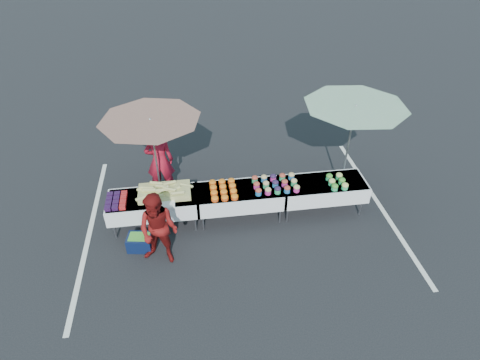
{
  "coord_description": "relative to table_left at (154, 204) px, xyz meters",
  "views": [
    {
      "loc": [
        -0.93,
        -6.52,
        5.9
      ],
      "look_at": [
        0.0,
        0.0,
        1.0
      ],
      "focal_mm": 30.0,
      "sensor_mm": 36.0,
      "label": 1
    }
  ],
  "objects": [
    {
      "name": "ground",
      "position": [
        1.8,
        0.0,
        -0.58
      ],
      "size": [
        80.0,
        80.0,
        0.0
      ],
      "primitive_type": "plane",
      "color": "black"
    },
    {
      "name": "stripe_right",
      "position": [
        5.0,
        0.0,
        -0.58
      ],
      "size": [
        0.1,
        5.0,
        0.0
      ],
      "primitive_type": "cube",
      "color": "silver",
      "rests_on": "ground"
    },
    {
      "name": "vendor",
      "position": [
        0.13,
        1.16,
        0.28
      ],
      "size": [
        0.63,
        0.42,
        1.72
      ],
      "primitive_type": "imported",
      "rotation": [
        0.0,
        0.0,
        3.13
      ],
      "color": "#B4142A",
      "rests_on": "ground"
    },
    {
      "name": "corn_pile",
      "position": [
        0.24,
        0.04,
        0.25
      ],
      "size": [
        1.16,
        0.57,
        0.26
      ],
      "color": "tan",
      "rests_on": "table_left"
    },
    {
      "name": "table_left",
      "position": [
        0.0,
        0.0,
        0.0
      ],
      "size": [
        1.86,
        0.81,
        0.75
      ],
      "color": "white",
      "rests_on": "ground"
    },
    {
      "name": "table_center",
      "position": [
        1.8,
        0.0,
        0.0
      ],
      "size": [
        1.86,
        0.81,
        0.75
      ],
      "color": "white",
      "rests_on": "ground"
    },
    {
      "name": "umbrella_left",
      "position": [
        0.1,
        0.8,
        1.34
      ],
      "size": [
        2.4,
        2.4,
        2.13
      ],
      "rotation": [
        0.0,
        0.0,
        0.17
      ],
      "color": "black",
      "rests_on": "ground"
    },
    {
      "name": "plastic_bags",
      "position": [
        0.3,
        -0.3,
        0.19
      ],
      "size": [
        0.3,
        0.25,
        0.05
      ],
      "primitive_type": "cube",
      "color": "white",
      "rests_on": "table_left"
    },
    {
      "name": "potato_cups",
      "position": [
        2.55,
        0.0,
        0.25
      ],
      "size": [
        0.94,
        0.58,
        0.16
      ],
      "color": "#2265A1",
      "rests_on": "table_right"
    },
    {
      "name": "berry_punnets",
      "position": [
        -0.71,
        -0.06,
        0.21
      ],
      "size": [
        0.4,
        0.54,
        0.08
      ],
      "color": "black",
      "rests_on": "table_left"
    },
    {
      "name": "stripe_left",
      "position": [
        -1.4,
        0.0,
        -0.58
      ],
      "size": [
        0.1,
        5.0,
        0.0
      ],
      "primitive_type": "cube",
      "color": "silver",
      "rests_on": "ground"
    },
    {
      "name": "table_right",
      "position": [
        3.6,
        0.0,
        0.0
      ],
      "size": [
        1.86,
        0.81,
        0.75
      ],
      "color": "white",
      "rests_on": "ground"
    },
    {
      "name": "storage_bin",
      "position": [
        -0.3,
        -0.65,
        -0.42
      ],
      "size": [
        0.54,
        0.43,
        0.32
      ],
      "rotation": [
        0.0,
        0.0,
        -0.17
      ],
      "color": "#0B1638",
      "rests_on": "ground"
    },
    {
      "name": "carrot_bowls",
      "position": [
        1.45,
        -0.01,
        0.22
      ],
      "size": [
        0.55,
        0.69,
        0.11
      ],
      "color": "#C64316",
      "rests_on": "table_center"
    },
    {
      "name": "bean_baskets",
      "position": [
        3.86,
        -0.1,
        0.24
      ],
      "size": [
        0.36,
        0.5,
        0.15
      ],
      "color": "#29A762",
      "rests_on": "table_right"
    },
    {
      "name": "customer",
      "position": [
        0.14,
        -1.02,
        0.2
      ],
      "size": [
        0.92,
        0.83,
        1.57
      ],
      "primitive_type": "imported",
      "rotation": [
        0.0,
        0.0,
        -0.36
      ],
      "color": "maroon",
      "rests_on": "ground"
    },
    {
      "name": "umbrella_right",
      "position": [
        4.3,
        0.61,
        1.44
      ],
      "size": [
        2.71,
        2.71,
        2.23
      ],
      "rotation": [
        0.0,
        0.0,
        0.28
      ],
      "color": "black",
      "rests_on": "ground"
    }
  ]
}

